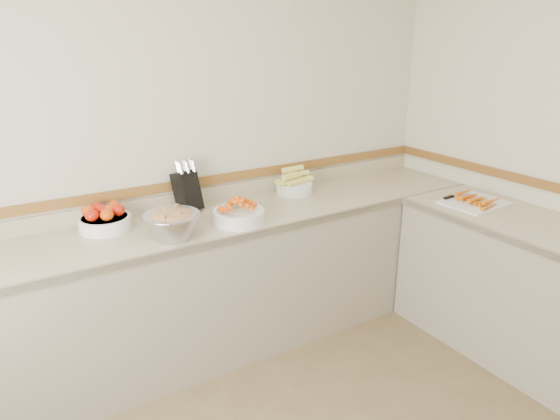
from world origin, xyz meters
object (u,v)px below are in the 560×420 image
cherry_tomato_bowl (239,214)px  cutting_board (475,201)px  knife_block (187,190)px  tomato_bowl (105,219)px  rhubarb_bowl (172,223)px  corn_bowl (294,184)px

cherry_tomato_bowl → cutting_board: cherry_tomato_bowl is taller
knife_block → tomato_bowl: (-0.53, -0.06, -0.07)m
tomato_bowl → rhubarb_bowl: bearing=-50.4°
cutting_board → knife_block: bearing=152.0°
knife_block → tomato_bowl: knife_block is taller
tomato_bowl → cutting_board: size_ratio=0.69×
rhubarb_bowl → cutting_board: size_ratio=0.72×
tomato_bowl → cherry_tomato_bowl: cherry_tomato_bowl is taller
cherry_tomato_bowl → cutting_board: 1.59m
corn_bowl → tomato_bowl: bearing=-179.6°
tomato_bowl → knife_block: bearing=6.4°
cherry_tomato_bowl → corn_bowl: size_ratio=1.09×
knife_block → cutting_board: knife_block is taller
knife_block → cutting_board: (1.68, -0.89, -0.12)m
knife_block → rhubarb_bowl: size_ratio=1.08×
rhubarb_bowl → cutting_board: rhubarb_bowl is taller
knife_block → cutting_board: bearing=-28.0°
cutting_board → rhubarb_bowl: bearing=165.7°
tomato_bowl → corn_bowl: (1.31, 0.01, 0.00)m
cherry_tomato_bowl → rhubarb_bowl: 0.43m
knife_block → corn_bowl: bearing=-3.8°
corn_bowl → cutting_board: bearing=-43.1°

